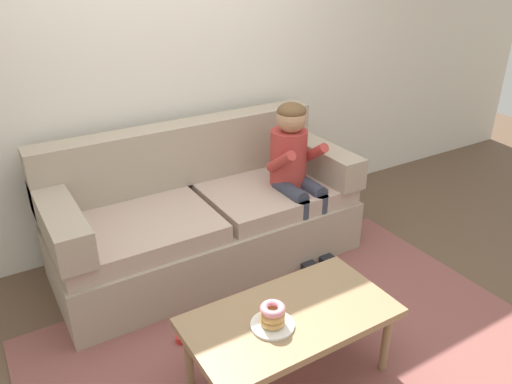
{
  "coord_description": "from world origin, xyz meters",
  "views": [
    {
      "loc": [
        -1.28,
        -1.95,
        2.03
      ],
      "look_at": [
        0.18,
        0.45,
        0.65
      ],
      "focal_mm": 34.8,
      "sensor_mm": 36.0,
      "label": 1
    }
  ],
  "objects_px": {
    "coffee_table": "(290,321)",
    "toy_controller": "(195,335)",
    "couch": "(204,216)",
    "donut": "(272,321)",
    "person_child": "(295,165)"
  },
  "relations": [
    {
      "from": "donut",
      "to": "toy_controller",
      "type": "xyz_separation_m",
      "value": [
        -0.17,
        0.55,
        -0.43
      ]
    },
    {
      "from": "couch",
      "to": "donut",
      "type": "bearing_deg",
      "value": -101.28
    },
    {
      "from": "coffee_table",
      "to": "toy_controller",
      "type": "relative_size",
      "value": 4.61
    },
    {
      "from": "couch",
      "to": "toy_controller",
      "type": "distance_m",
      "value": 0.9
    },
    {
      "from": "coffee_table",
      "to": "toy_controller",
      "type": "xyz_separation_m",
      "value": [
        -0.3,
        0.52,
        -0.35
      ]
    },
    {
      "from": "person_child",
      "to": "donut",
      "type": "distance_m",
      "value": 1.4
    },
    {
      "from": "person_child",
      "to": "toy_controller",
      "type": "xyz_separation_m",
      "value": [
        -1.05,
        -0.52,
        -0.65
      ]
    },
    {
      "from": "toy_controller",
      "to": "coffee_table",
      "type": "bearing_deg",
      "value": -71.71
    },
    {
      "from": "coffee_table",
      "to": "couch",
      "type": "bearing_deg",
      "value": 84.04
    },
    {
      "from": "couch",
      "to": "person_child",
      "type": "relative_size",
      "value": 1.89
    },
    {
      "from": "person_child",
      "to": "toy_controller",
      "type": "distance_m",
      "value": 1.34
    },
    {
      "from": "donut",
      "to": "toy_controller",
      "type": "relative_size",
      "value": 0.53
    },
    {
      "from": "coffee_table",
      "to": "person_child",
      "type": "xyz_separation_m",
      "value": [
        0.75,
        1.04,
        0.29
      ]
    },
    {
      "from": "couch",
      "to": "toy_controller",
      "type": "height_order",
      "value": "couch"
    },
    {
      "from": "couch",
      "to": "person_child",
      "type": "xyz_separation_m",
      "value": [
        0.62,
        -0.21,
        0.33
      ]
    }
  ]
}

